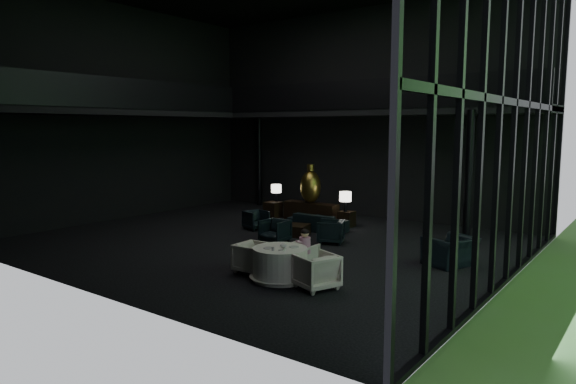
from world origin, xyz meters
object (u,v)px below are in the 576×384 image
Objects in this scene: dining_table at (280,266)px; child at (305,241)px; lounge_armchair_west at (256,220)px; lounge_armchair_south at (275,230)px; table_lamp_right at (345,197)px; side_table_left at (273,210)px; window_armchair at (450,245)px; dining_chair_west at (254,256)px; lounge_armchair_east at (331,231)px; table_lamp_left at (276,189)px; console at (311,212)px; sofa at (318,220)px; side_table_right at (347,219)px; coffee_table at (295,230)px; dining_chair_north at (301,256)px; dining_chair_east at (316,268)px; bronze_urn at (310,186)px.

child is at bearing 86.02° from dining_table.
lounge_armchair_south is at bearing -107.27° from lounge_armchair_west.
table_lamp_right is 1.19× the size of child.
lounge_armchair_west is at bearing 135.49° from dining_table.
side_table_left is 0.91× the size of lounge_armchair_west.
window_armchair is 4.44m from dining_table.
dining_table is 0.89m from dining_chair_west.
lounge_armchair_east is 1.01× the size of lounge_armchair_south.
table_lamp_left is 7.78m from dining_chair_west.
window_armchair is (6.30, -3.06, 0.17)m from console.
lounge_armchair_west is at bearing 37.81° from dining_chair_west.
dining_table is (2.41, -5.24, -0.05)m from sofa.
lounge_armchair_south is at bearing -39.31° from child.
child reaches higher than sofa.
table_lamp_right is (1.60, -0.23, 0.70)m from console.
console is 1.61m from side_table_right.
sofa is 2.43× the size of coffee_table.
lounge_armchair_west is 0.88× the size of lounge_armchair_east.
lounge_armchair_south is 3.30m from dining_chair_west.
sofa reaches higher than coffee_table.
table_lamp_left reaches higher than dining_table.
dining_chair_north is (2.42, -3.11, 0.14)m from coffee_table.
console is 3.32× the size of table_lamp_left.
lounge_armchair_east is at bearing -130.76° from dining_chair_east.
lounge_armchair_west is at bearing -37.17° from child.
sofa is 3.01× the size of dining_chair_north.
dining_chair_east is (1.01, -0.04, 0.13)m from dining_table.
lounge_armchair_west is (-2.22, -2.31, 0.06)m from side_table_right.
child is at bearing -39.54° from lounge_armchair_south.
dining_table is (4.23, -4.15, -0.01)m from lounge_armchair_west.
lounge_armchair_south is 3.05m from dining_chair_north.
side_table_right is 0.45× the size of window_armchair.
dining_chair_north is at bearing -110.72° from lounge_armchair_west.
bronze_urn is 2.23× the size of dining_chair_north.
lounge_armchair_west is at bearing 145.97° from lounge_armchair_south.
bronze_urn is at bearing 1.99° from lounge_armchair_west.
side_table_right is 5.73m from dining_chair_north.
dining_chair_west is (2.72, -6.44, -0.90)m from bronze_urn.
sofa is (2.79, -1.09, 0.07)m from side_table_left.
table_lamp_left is (-1.60, -0.04, 0.73)m from console.
sofa is 5.77m from dining_table.
bronze_urn is 2.85m from coffee_table.
side_table_left is 3.20m from side_table_right.
side_table_left is 3.28m from table_lamp_right.
bronze_urn is at bearing 113.59° from coffee_table.
dining_chair_east reaches higher than dining_table.
side_table_left is at bearing 129.41° from dining_table.
side_table_left is at bearing 140.52° from coffee_table.
sofa is at bearing -62.11° from dining_chair_north.
child is (-0.95, 0.94, 0.28)m from dining_chair_east.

